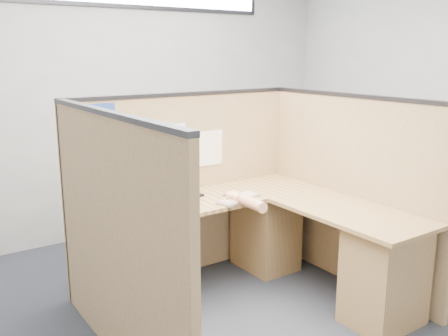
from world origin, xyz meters
TOP-DOWN VIEW (x-y plane):
  - floor at (0.00, 0.00)m, footprint 5.00×5.00m
  - wall_back at (0.00, 2.25)m, footprint 5.00×0.00m
  - cubicle_partitions at (0.00, 0.43)m, footprint 2.06×1.83m
  - l_desk at (0.18, 0.29)m, footprint 1.95×1.75m
  - laptop at (-0.18, 0.87)m, footprint 0.37×0.37m
  - keyboard at (0.16, 0.48)m, footprint 0.43×0.25m
  - mouse at (0.10, 0.48)m, footprint 0.12×0.08m
  - hand_forearm at (0.11, 0.32)m, footprint 0.12×0.43m
  - blue_poster at (-0.71, 0.97)m, footprint 0.20×0.01m
  - american_flag at (-0.36, 0.96)m, footprint 0.22×0.01m
  - file_holder at (-0.16, 0.94)m, footprint 0.26×0.05m
  - paper_left at (-0.08, 0.97)m, footprint 0.24×0.04m
  - paper_right at (0.23, 0.97)m, footprint 0.23×0.01m

SIDE VIEW (x-z plane):
  - floor at x=0.00m, z-range 0.00..0.00m
  - l_desk at x=0.18m, z-range 0.03..0.76m
  - keyboard at x=0.16m, z-range 0.73..0.76m
  - mouse at x=0.10m, z-range 0.73..0.78m
  - cubicle_partitions at x=0.00m, z-range 0.00..1.53m
  - hand_forearm at x=0.11m, z-range 0.73..0.82m
  - laptop at x=-0.18m, z-range 0.67..0.91m
  - paper_right at x=0.23m, z-range 0.91..1.20m
  - file_holder at x=-0.16m, z-range 0.97..1.30m
  - paper_left at x=-0.08m, z-range 0.98..1.29m
  - american_flag at x=-0.36m, z-range 0.99..1.38m
  - blue_poster at x=-0.71m, z-range 1.22..1.48m
  - wall_back at x=0.00m, z-range -1.10..3.90m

